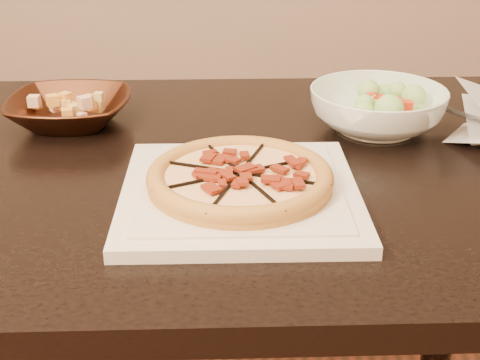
# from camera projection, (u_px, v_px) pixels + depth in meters

# --- Properties ---
(dining_table) EXTENTS (1.38, 0.95, 0.75)m
(dining_table) POSITION_uv_depth(u_px,v_px,m) (166.00, 220.00, 1.09)
(dining_table) COLOR black
(dining_table) RESTS_ON floor
(plate) EXTENTS (0.35, 0.35, 0.02)m
(plate) POSITION_uv_depth(u_px,v_px,m) (240.00, 193.00, 0.92)
(plate) COLOR beige
(plate) RESTS_ON dining_table
(pizza) EXTENTS (0.25, 0.25, 0.03)m
(pizza) POSITION_uv_depth(u_px,v_px,m) (240.00, 177.00, 0.91)
(pizza) COLOR #BC8225
(pizza) RESTS_ON plate
(bronze_bowl) EXTENTS (0.22, 0.22, 0.05)m
(bronze_bowl) POSITION_uv_depth(u_px,v_px,m) (70.00, 110.00, 1.18)
(bronze_bowl) COLOR #3F1F11
(bronze_bowl) RESTS_ON dining_table
(mixed_dish) EXTENTS (0.11, 0.11, 0.03)m
(mixed_dish) POSITION_uv_depth(u_px,v_px,m) (67.00, 89.00, 1.16)
(mixed_dish) COLOR #E1A67F
(mixed_dish) RESTS_ON bronze_bowl
(salad_bowl) EXTENTS (0.25, 0.25, 0.07)m
(salad_bowl) POSITION_uv_depth(u_px,v_px,m) (377.00, 110.00, 1.15)
(salad_bowl) COLOR white
(salad_bowl) RESTS_ON dining_table
(salad) EXTENTS (0.10, 0.11, 0.04)m
(salad) POSITION_uv_depth(u_px,v_px,m) (379.00, 79.00, 1.12)
(salad) COLOR #A2CA6C
(salad) RESTS_ON salad_bowl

